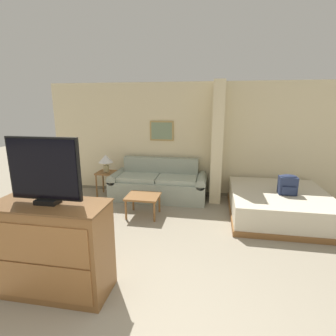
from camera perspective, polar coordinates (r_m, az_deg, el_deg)
name	(u,v)px	position (r m, az deg, el deg)	size (l,w,h in m)	color
wall_back	(190,140)	(6.17, 4.72, 6.07)	(6.77, 0.16, 2.60)	beige
wall_partition_pillar	(217,143)	(5.80, 10.63, 5.42)	(0.24, 0.59, 2.60)	beige
couch	(159,184)	(6.02, -2.06, -3.55)	(2.17, 0.84, 0.90)	#99A393
coffee_table	(143,198)	(5.09, -5.46, -6.53)	(0.63, 0.54, 0.41)	brown
side_table	(107,176)	(6.31, -13.19, -1.72)	(0.43, 0.43, 0.58)	brown
table_lamp	(106,160)	(6.22, -13.39, 1.77)	(0.34, 0.34, 0.41)	tan
tv_dresser	(53,248)	(3.35, -23.71, -15.74)	(1.28, 0.56, 1.08)	brown
tv	(44,171)	(3.02, -25.34, -0.63)	(0.80, 0.16, 0.72)	black
bed	(278,204)	(5.51, 22.84, -7.15)	(1.80, 1.96, 0.50)	brown
backpack	(288,184)	(5.28, 24.62, -3.21)	(0.31, 0.24, 0.37)	#232D4C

